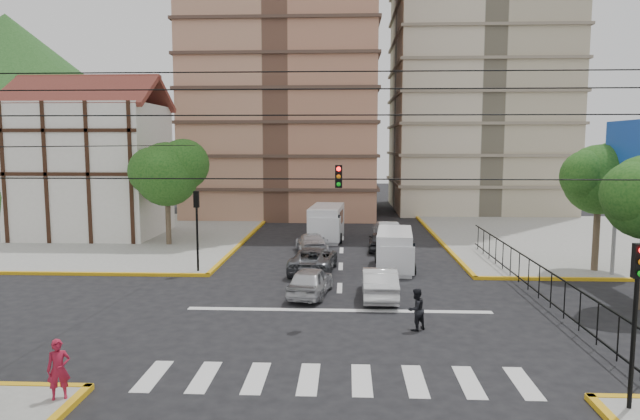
# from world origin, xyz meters

# --- Properties ---
(ground) EXTENTS (160.00, 160.00, 0.00)m
(ground) POSITION_xyz_m (0.00, 0.00, 0.00)
(ground) COLOR black
(ground) RESTS_ON ground
(sidewalk_nw) EXTENTS (26.00, 26.00, 0.15)m
(sidewalk_nw) POSITION_xyz_m (-20.00, 20.00, 0.07)
(sidewalk_nw) COLOR gray
(sidewalk_nw) RESTS_ON ground
(sidewalk_ne) EXTENTS (26.00, 26.00, 0.15)m
(sidewalk_ne) POSITION_xyz_m (20.00, 20.00, 0.07)
(sidewalk_ne) COLOR gray
(sidewalk_ne) RESTS_ON ground
(crosswalk_stripes) EXTENTS (12.00, 2.40, 0.01)m
(crosswalk_stripes) POSITION_xyz_m (0.00, -6.00, 0.01)
(crosswalk_stripes) COLOR silver
(crosswalk_stripes) RESTS_ON ground
(stop_line) EXTENTS (13.00, 0.40, 0.01)m
(stop_line) POSITION_xyz_m (0.00, 1.20, 0.01)
(stop_line) COLOR silver
(stop_line) RESTS_ON ground
(tudor_building) EXTENTS (10.80, 8.05, 12.23)m
(tudor_building) POSITION_xyz_m (-19.00, 20.00, 5.25)
(tudor_building) COLOR silver
(tudor_building) RESTS_ON ground
(distant_hill) EXTENTS (70.00, 70.00, 28.00)m
(distant_hill) POSITION_xyz_m (-55.00, 70.00, 14.00)
(distant_hill) COLOR #1C4818
(distant_hill) RESTS_ON ground
(park_fence) EXTENTS (0.10, 22.50, 1.66)m
(park_fence) POSITION_xyz_m (9.00, 4.50, 0.00)
(park_fence) COLOR black
(park_fence) RESTS_ON ground
(billboard) EXTENTS (0.36, 6.20, 8.10)m
(billboard) POSITION_xyz_m (14.45, 6.00, 6.00)
(billboard) COLOR slate
(billboard) RESTS_ON ground
(tree_park_c) EXTENTS (4.65, 3.80, 7.25)m
(tree_park_c) POSITION_xyz_m (14.09, 9.01, 5.34)
(tree_park_c) COLOR #473828
(tree_park_c) RESTS_ON ground
(tree_tudor) EXTENTS (5.39, 4.40, 7.43)m
(tree_tudor) POSITION_xyz_m (-11.90, 16.01, 5.22)
(tree_tudor) COLOR #473828
(tree_tudor) RESTS_ON ground
(traffic_light_se) EXTENTS (0.28, 0.22, 4.40)m
(traffic_light_se) POSITION_xyz_m (7.80, -7.80, 3.11)
(traffic_light_se) COLOR black
(traffic_light_se) RESTS_ON ground
(traffic_light_nw) EXTENTS (0.28, 0.22, 4.40)m
(traffic_light_nw) POSITION_xyz_m (-7.80, 7.80, 3.11)
(traffic_light_nw) COLOR black
(traffic_light_nw) RESTS_ON ground
(traffic_light_hanging) EXTENTS (18.00, 9.12, 0.92)m
(traffic_light_hanging) POSITION_xyz_m (0.00, -2.04, 5.90)
(traffic_light_hanging) COLOR black
(traffic_light_hanging) RESTS_ON ground
(van_right_lane) EXTENTS (2.30, 5.00, 2.19)m
(van_right_lane) POSITION_xyz_m (3.05, 9.26, 1.06)
(van_right_lane) COLOR silver
(van_right_lane) RESTS_ON ground
(van_left_lane) EXTENTS (2.59, 5.71, 2.50)m
(van_left_lane) POSITION_xyz_m (-1.15, 19.09, 1.22)
(van_left_lane) COLOR silver
(van_left_lane) RESTS_ON ground
(car_silver_front_left) EXTENTS (2.26, 4.28, 1.39)m
(car_silver_front_left) POSITION_xyz_m (-1.35, 3.54, 0.69)
(car_silver_front_left) COLOR #AFB0B4
(car_silver_front_left) RESTS_ON ground
(car_white_front_right) EXTENTS (1.56, 4.44, 1.46)m
(car_white_front_right) POSITION_xyz_m (1.84, 3.22, 0.73)
(car_white_front_right) COLOR silver
(car_white_front_right) RESTS_ON ground
(car_grey_mid_left) EXTENTS (2.71, 5.19, 1.40)m
(car_grey_mid_left) POSITION_xyz_m (-1.50, 8.59, 0.70)
(car_grey_mid_left) COLOR #54575C
(car_grey_mid_left) RESTS_ON ground
(car_silver_rear_left) EXTENTS (2.57, 4.81, 1.33)m
(car_silver_rear_left) POSITION_xyz_m (-1.94, 13.89, 0.66)
(car_silver_rear_left) COLOR silver
(car_silver_rear_left) RESTS_ON ground
(car_darkgrey_mid_right) EXTENTS (1.77, 3.94, 1.32)m
(car_darkgrey_mid_right) POSITION_xyz_m (2.61, 15.03, 0.66)
(car_darkgrey_mid_right) COLOR #2A2A2D
(car_darkgrey_mid_right) RESTS_ON ground
(car_white_rear_right) EXTENTS (1.98, 4.33, 1.38)m
(car_white_rear_right) POSITION_xyz_m (3.31, 19.55, 0.69)
(car_white_rear_right) COLOR silver
(car_white_rear_right) RESTS_ON ground
(pedestrian_sw_corner) EXTENTS (0.71, 0.61, 1.66)m
(pedestrian_sw_corner) POSITION_xyz_m (-7.50, -7.95, 0.98)
(pedestrian_sw_corner) COLOR maroon
(pedestrian_sw_corner) RESTS_ON sidewalk_sw
(pedestrian_crosswalk) EXTENTS (1.00, 0.97, 1.62)m
(pedestrian_crosswalk) POSITION_xyz_m (2.98, -1.24, 0.81)
(pedestrian_crosswalk) COLOR black
(pedestrian_crosswalk) RESTS_ON ground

